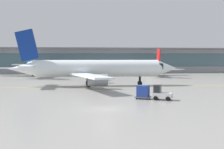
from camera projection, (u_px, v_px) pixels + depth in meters
The scene contains 8 objects.
ground_plane at pixel (105, 109), 32.73m from camera, with size 400.00×400.00×0.00m, color gray.
taxiway_centreline_stripe at pixel (99, 87), 57.60m from camera, with size 110.00×0.36×0.01m, color yellow.
terminal_concourse at pixel (87, 60), 111.12m from camera, with size 199.40×11.00×9.60m.
gate_airplane_1 at pixel (41, 66), 91.75m from camera, with size 30.77×33.22×11.00m.
gate_airplane_2 at pixel (149, 68), 93.15m from camera, with size 24.00×25.79×8.55m.
taxiing_regional_jet at pixel (96, 69), 59.32m from camera, with size 35.29×32.93×11.72m.
baggage_tug at pixel (161, 94), 39.68m from camera, with size 2.95×2.50×2.10m.
cargo_dolly_lead at pixel (143, 92), 40.60m from camera, with size 2.60×2.39×1.94m.
Camera 1 is at (-2.88, -32.31, 5.94)m, focal length 45.65 mm.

